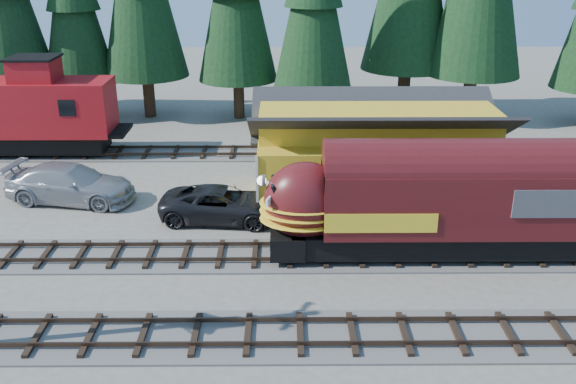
{
  "coord_description": "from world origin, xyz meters",
  "views": [
    {
      "loc": [
        -4.76,
        -20.63,
        12.86
      ],
      "look_at": [
        -4.57,
        4.0,
        3.0
      ],
      "focal_mm": 40.0,
      "sensor_mm": 36.0,
      "label": 1
    }
  ],
  "objects_px": {
    "depot": "(377,145)",
    "pickup_truck_b": "(71,184)",
    "locomotive": "(427,206)",
    "pickup_truck_a": "(222,204)",
    "caboose": "(24,111)"
  },
  "relations": [
    {
      "from": "pickup_truck_a",
      "to": "caboose",
      "type": "bearing_deg",
      "value": 57.28
    },
    {
      "from": "caboose",
      "to": "pickup_truck_a",
      "type": "height_order",
      "value": "caboose"
    },
    {
      "from": "depot",
      "to": "locomotive",
      "type": "bearing_deg",
      "value": -79.12
    },
    {
      "from": "locomotive",
      "to": "pickup_truck_a",
      "type": "relative_size",
      "value": 2.45
    },
    {
      "from": "locomotive",
      "to": "caboose",
      "type": "height_order",
      "value": "caboose"
    },
    {
      "from": "depot",
      "to": "pickup_truck_b",
      "type": "relative_size",
      "value": 1.92
    },
    {
      "from": "depot",
      "to": "locomotive",
      "type": "distance_m",
      "value": 6.65
    },
    {
      "from": "locomotive",
      "to": "pickup_truck_a",
      "type": "distance_m",
      "value": 9.89
    },
    {
      "from": "pickup_truck_b",
      "to": "caboose",
      "type": "bearing_deg",
      "value": 42.9
    },
    {
      "from": "caboose",
      "to": "pickup_truck_b",
      "type": "distance_m",
      "value": 9.36
    },
    {
      "from": "locomotive",
      "to": "pickup_truck_b",
      "type": "relative_size",
      "value": 2.18
    },
    {
      "from": "depot",
      "to": "pickup_truck_a",
      "type": "relative_size",
      "value": 2.16
    },
    {
      "from": "depot",
      "to": "pickup_truck_b",
      "type": "xyz_separation_m",
      "value": [
        -15.76,
        -0.19,
        -2.0
      ]
    },
    {
      "from": "depot",
      "to": "pickup_truck_a",
      "type": "height_order",
      "value": "depot"
    },
    {
      "from": "depot",
      "to": "locomotive",
      "type": "height_order",
      "value": "depot"
    }
  ]
}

